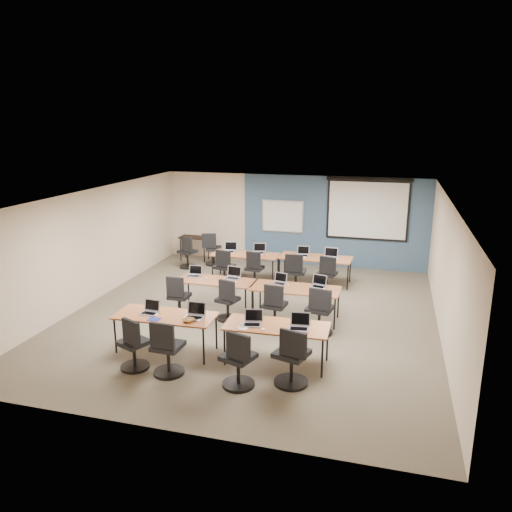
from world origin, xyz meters
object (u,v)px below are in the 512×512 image
(task_chair_6, at_px, (274,309))
(task_chair_10, at_px, (295,276))
(training_table_back_right, at_px, (315,259))
(laptop_10, at_px, (303,253))
(laptop_5, at_px, (233,275))
(task_chair_7, at_px, (319,315))
(training_table_front_right, at_px, (277,328))
(task_chair_5, at_px, (228,303))
(task_chair_9, at_px, (254,271))
(task_chair_11, at_px, (327,277))
(task_chair_0, at_px, (133,348))
(laptop_2, at_px, (253,321))
(laptop_3, at_px, (299,325))
(task_chair_8, at_px, (224,270))
(laptop_0, at_px, (150,310))
(training_table_back_left, at_px, (245,256))
(laptop_11, at_px, (331,256))
(laptop_8, at_px, (230,249))
(task_chair_3, at_px, (292,361))
(laptop_7, at_px, (319,284))
(projector_screen, at_px, (368,206))
(task_chair_4, at_px, (178,300))
(training_table_front_left, at_px, (165,317))
(whiteboard, at_px, (283,216))
(training_table_mid_right, at_px, (296,290))
(spare_chair_b, at_px, (187,255))
(task_chair_1, at_px, (167,352))
(laptop_1, at_px, (195,314))
(spare_chair_a, at_px, (213,252))
(laptop_6, at_px, (280,281))
(training_table_mid_left, at_px, (216,282))

(task_chair_6, distance_m, task_chair_10, 2.39)
(training_table_back_right, xyz_separation_m, laptop_10, (-0.36, 0.07, 0.10))
(laptop_5, distance_m, task_chair_7, 2.39)
(training_table_front_right, height_order, task_chair_6, task_chair_6)
(laptop_5, height_order, task_chair_10, task_chair_10)
(task_chair_5, relative_size, task_chair_9, 1.00)
(training_table_back_right, relative_size, task_chair_11, 1.94)
(task_chair_0, bearing_deg, laptop_2, 47.01)
(laptop_3, height_order, task_chair_8, task_chair_8)
(laptop_0, bearing_deg, training_table_back_left, 87.36)
(laptop_3, height_order, laptop_11, laptop_11)
(task_chair_9, relative_size, laptop_10, 2.93)
(laptop_8, bearing_deg, task_chair_8, -93.40)
(laptop_0, relative_size, laptop_3, 0.91)
(training_table_back_left, bearing_deg, laptop_8, 162.41)
(task_chair_3, bearing_deg, laptop_7, 106.25)
(projector_screen, relative_size, task_chair_4, 2.47)
(task_chair_8, xyz_separation_m, task_chair_10, (1.92, 0.00, 0.01))
(training_table_front_left, distance_m, task_chair_5, 1.87)
(training_table_back_right, xyz_separation_m, task_chair_3, (0.47, -5.47, -0.25))
(laptop_3, bearing_deg, projector_screen, 76.63)
(whiteboard, xyz_separation_m, training_table_mid_right, (1.28, -4.39, -0.76))
(training_table_back_right, bearing_deg, laptop_10, 171.93)
(task_chair_7, relative_size, task_chair_9, 1.08)
(laptop_7, bearing_deg, spare_chair_b, 161.66)
(training_table_mid_right, bearing_deg, task_chair_1, -117.74)
(laptop_1, relative_size, laptop_5, 1.02)
(task_chair_0, height_order, task_chair_1, task_chair_1)
(task_chair_8, bearing_deg, spare_chair_b, 152.94)
(task_chair_4, relative_size, task_chair_8, 0.96)
(task_chair_1, xyz_separation_m, task_chair_10, (1.28, 4.87, 0.01))
(task_chair_0, relative_size, laptop_7, 3.03)
(whiteboard, bearing_deg, training_table_back_left, -107.18)
(laptop_11, distance_m, spare_chair_b, 4.33)
(task_chair_7, height_order, spare_chair_a, task_chair_7)
(laptop_0, height_order, task_chair_10, task_chair_10)
(task_chair_8, relative_size, laptop_10, 3.06)
(laptop_6, height_order, laptop_8, laptop_8)
(whiteboard, relative_size, task_chair_8, 1.27)
(projector_screen, distance_m, training_table_mid_left, 5.45)
(laptop_3, relative_size, laptop_8, 1.00)
(whiteboard, bearing_deg, task_chair_8, -111.20)
(laptop_2, distance_m, laptop_5, 2.75)
(training_table_mid_left, relative_size, task_chair_6, 1.75)
(task_chair_11, relative_size, spare_chair_b, 1.01)
(task_chair_1, height_order, laptop_5, task_chair_1)
(laptop_5, distance_m, laptop_8, 2.44)
(task_chair_9, bearing_deg, task_chair_3, -61.07)
(task_chair_1, distance_m, laptop_10, 5.92)
(training_table_front_left, relative_size, laptop_11, 5.23)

